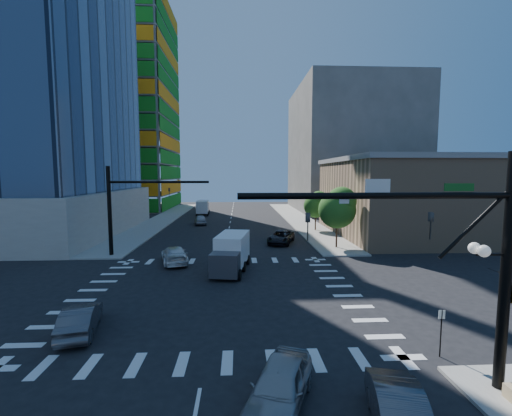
{
  "coord_description": "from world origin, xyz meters",
  "views": [
    {
      "loc": [
        1.56,
        -23.47,
        8.31
      ],
      "look_at": [
        3.12,
        8.0,
        5.21
      ],
      "focal_mm": 24.0,
      "sensor_mm": 36.0,
      "label": 1
    }
  ],
  "objects": [
    {
      "name": "car_sb_mid",
      "position": [
        -4.93,
        33.64,
        0.79
      ],
      "size": [
        2.59,
        4.87,
        1.58
      ],
      "primitive_type": "imported",
      "rotation": [
        0.0,
        0.0,
        3.3
      ],
      "color": "#A4A5AC",
      "rests_on": "ground"
    },
    {
      "name": "signal_mast_se",
      "position": [
        10.6,
        -11.5,
        5.01
      ],
      "size": [
        10.51,
        2.48,
        9.0
      ],
      "color": "black",
      "rests_on": "sidewalk_se"
    },
    {
      "name": "car_nb_far",
      "position": [
        6.61,
        17.07,
        0.77
      ],
      "size": [
        4.18,
        6.04,
        1.53
      ],
      "primitive_type": "imported",
      "rotation": [
        0.0,
        0.0,
        -0.33
      ],
      "color": "black",
      "rests_on": "ground"
    },
    {
      "name": "sidewalk_nw",
      "position": [
        -12.5,
        40.0,
        0.07
      ],
      "size": [
        5.0,
        60.0,
        0.15
      ],
      "primitive_type": "cube",
      "color": "gray",
      "rests_on": "ground"
    },
    {
      "name": "car_sb_cross",
      "position": [
        -6.8,
        -5.76,
        0.73
      ],
      "size": [
        2.52,
        4.7,
        1.47
      ],
      "primitive_type": "imported",
      "rotation": [
        0.0,
        0.0,
        3.37
      ],
      "color": "#49494E",
      "rests_on": "ground"
    },
    {
      "name": "sidewalk_ne",
      "position": [
        12.5,
        40.0,
        0.07
      ],
      "size": [
        5.0,
        60.0,
        0.15
      ],
      "primitive_type": "cube",
      "color": "gray",
      "rests_on": "ground"
    },
    {
      "name": "tree_north",
      "position": [
        12.93,
        25.9,
        3.99
      ],
      "size": [
        3.54,
        3.52,
        5.78
      ],
      "color": "#382316",
      "rests_on": "sidewalk_ne"
    },
    {
      "name": "car_nb_near",
      "position": [
        2.97,
        -12.01,
        0.79
      ],
      "size": [
        3.41,
        4.98,
        1.57
      ],
      "primitive_type": "imported",
      "rotation": [
        0.0,
        0.0,
        -0.37
      ],
      "color": "#94979B",
      "rests_on": "ground"
    },
    {
      "name": "commercial_building",
      "position": [
        25.0,
        22.0,
        5.31
      ],
      "size": [
        20.5,
        22.5,
        10.6
      ],
      "color": "tan",
      "rests_on": "ground"
    },
    {
      "name": "road_markings",
      "position": [
        0.0,
        0.0,
        0.01
      ],
      "size": [
        20.0,
        20.0,
        0.01
      ],
      "primitive_type": "cube",
      "color": "silver",
      "rests_on": "ground"
    },
    {
      "name": "tree_south",
      "position": [
        12.63,
        13.9,
        4.69
      ],
      "size": [
        4.16,
        4.16,
        6.82
      ],
      "color": "#382316",
      "rests_on": "sidewalk_ne"
    },
    {
      "name": "car_sb_near",
      "position": [
        -4.54,
        8.41,
        0.79
      ],
      "size": [
        3.56,
        5.8,
        1.57
      ],
      "primitive_type": "imported",
      "rotation": [
        0.0,
        0.0,
        3.41
      ],
      "color": "white",
      "rests_on": "ground"
    },
    {
      "name": "no_parking_sign",
      "position": [
        10.7,
        -9.0,
        1.38
      ],
      "size": [
        0.3,
        0.06,
        2.2
      ],
      "color": "black",
      "rests_on": "ground"
    },
    {
      "name": "box_truck_near",
      "position": [
        0.8,
        5.23,
        1.38
      ],
      "size": [
        3.51,
        6.29,
        3.12
      ],
      "rotation": [
        0.0,
        0.0,
        -0.17
      ],
      "color": "black",
      "rests_on": "ground"
    },
    {
      "name": "box_truck_far",
      "position": [
        -5.9,
        47.07,
        1.33
      ],
      "size": [
        2.66,
        5.82,
        3.01
      ],
      "rotation": [
        0.0,
        0.0,
        3.18
      ],
      "color": "black",
      "rests_on": "ground"
    },
    {
      "name": "bg_building_ne",
      "position": [
        27.0,
        55.0,
        14.0
      ],
      "size": [
        24.0,
        30.0,
        28.0
      ],
      "primitive_type": "cube",
      "color": "#5A5651",
      "rests_on": "ground"
    },
    {
      "name": "signal_mast_nw",
      "position": [
        -10.0,
        11.5,
        5.49
      ],
      "size": [
        10.2,
        0.4,
        9.0
      ],
      "color": "black",
      "rests_on": "sidewalk_nw"
    },
    {
      "name": "car_nb_right",
      "position": [
        6.62,
        -13.64,
        0.73
      ],
      "size": [
        2.39,
        4.65,
        1.46
      ],
      "primitive_type": "imported",
      "rotation": [
        0.0,
        0.0,
        -0.2
      ],
      "color": "#4F4F54",
      "rests_on": "ground"
    },
    {
      "name": "construction_building",
      "position": [
        -27.41,
        61.93,
        24.61
      ],
      "size": [
        25.16,
        34.5,
        70.6
      ],
      "color": "gray",
      "rests_on": "ground"
    },
    {
      "name": "ground",
      "position": [
        0.0,
        0.0,
        0.0
      ],
      "size": [
        160.0,
        160.0,
        0.0
      ],
      "primitive_type": "plane",
      "color": "black",
      "rests_on": "ground"
    }
  ]
}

